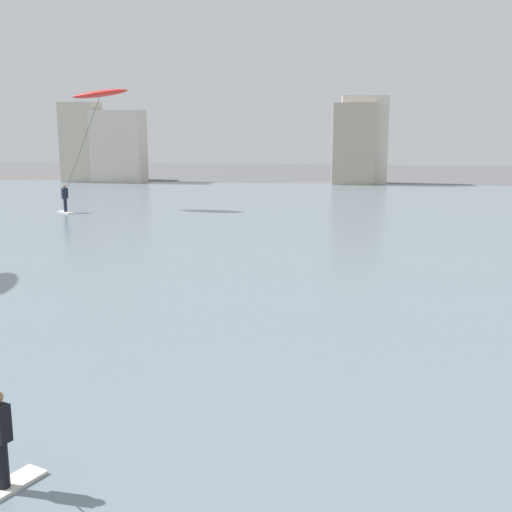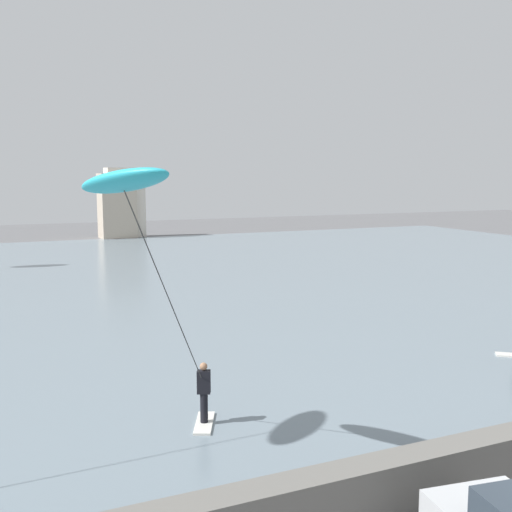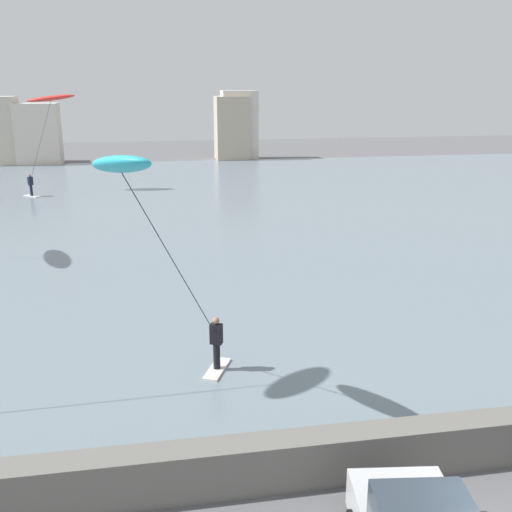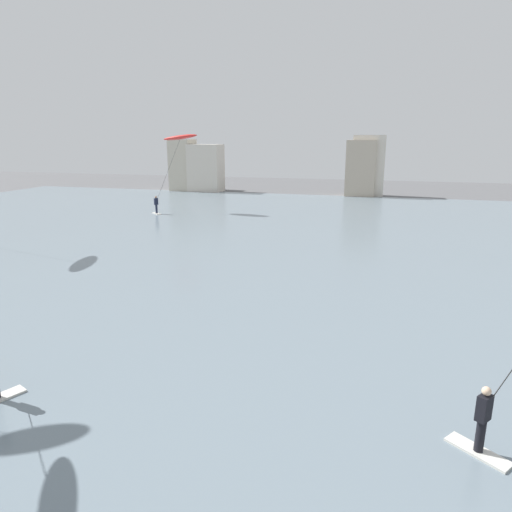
# 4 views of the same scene
# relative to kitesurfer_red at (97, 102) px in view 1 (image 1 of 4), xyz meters

# --- Properties ---
(water_bay) EXTENTS (84.00, 52.00, 0.10)m
(water_bay) POSITION_rel_kitesurfer_red_xyz_m (12.96, -9.80, -6.46)
(water_bay) COLOR slate
(water_bay) RESTS_ON ground
(far_shore_buildings) EXTENTS (27.40, 4.57, 7.27)m
(far_shore_buildings) POSITION_rel_kitesurfer_red_xyz_m (4.99, 17.27, -3.33)
(far_shore_buildings) COLOR beige
(far_shore_buildings) RESTS_ON ground
(kitesurfer_red) EXTENTS (4.13, 3.71, 7.29)m
(kitesurfer_red) POSITION_rel_kitesurfer_red_xyz_m (0.00, 0.00, 0.00)
(kitesurfer_red) COLOR silver
(kitesurfer_red) RESTS_ON water_bay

